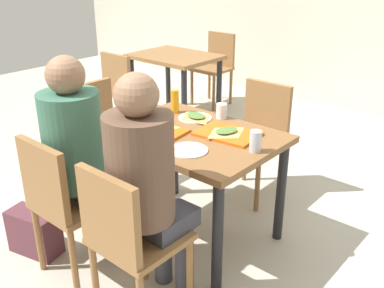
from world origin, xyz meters
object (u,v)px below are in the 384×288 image
person_in_red (80,149)px  pizza_slice_c (196,116)px  chair_near_left (63,199)px  paper_plate_near_edge (188,150)px  foil_bundle (140,111)px  condiment_bottle (175,101)px  main_table (192,149)px  plastic_cup_a (222,111)px  background_chair_far (216,63)px  chair_far_side (259,131)px  person_in_brown_jacket (146,179)px  chair_near_right (127,236)px  tray_red_far (227,134)px  background_table (175,66)px  plastic_cup_b (156,143)px  handbag (34,232)px  background_chair_near (125,89)px  tray_red_near (155,131)px  pizza_slice_a (154,126)px  chair_left_end (101,131)px  pizza_slice_b (226,131)px  paper_plate_center (195,118)px  soda_can (256,141)px

person_in_red → pizza_slice_c: person_in_red is taller
chair_near_left → person_in_red: (0.00, 0.14, 0.25)m
chair_near_left → paper_plate_near_edge: 0.73m
chair_near_left → paper_plate_near_edge: chair_near_left is taller
foil_bundle → condiment_bottle: bearing=65.9°
main_table → plastic_cup_a: 0.36m
pizza_slice_c → background_chair_far: size_ratio=0.30×
chair_far_side → pizza_slice_c: size_ratio=3.30×
person_in_brown_jacket → foil_bundle: 0.93m
plastic_cup_a → foil_bundle: 0.54m
chair_near_right → condiment_bottle: size_ratio=5.36×
chair_near_right → tray_red_far: bearing=95.0°
plastic_cup_a → background_chair_far: 2.58m
chair_near_left → tray_red_far: bearing=63.5°
background_table → plastic_cup_b: bearing=-49.5°
background_table → handbag: bearing=-67.0°
background_chair_near → condiment_bottle: bearing=-27.1°
paper_plate_near_edge → background_chair_near: bearing=148.7°
main_table → condiment_bottle: condiment_bottle is taller
tray_red_near → plastic_cup_b: bearing=-43.0°
pizza_slice_a → chair_near_right: bearing=-54.5°
background_chair_near → chair_left_end: bearing=-50.3°
pizza_slice_b → plastic_cup_b: 0.46m
tray_red_near → paper_plate_near_edge: bearing=-12.9°
person_in_red → condiment_bottle: person_in_red is taller
plastic_cup_a → plastic_cup_b: 0.66m
tray_red_near → plastic_cup_a: bearing=71.5°
chair_far_side → handbag: 1.71m
paper_plate_near_edge → plastic_cup_a: 0.57m
paper_plate_center → background_table: size_ratio=0.24×
chair_far_side → foil_bundle: 0.94m
chair_near_left → soda_can: size_ratio=7.03×
chair_near_left → plastic_cup_a: 1.15m
person_in_red → tray_red_near: size_ratio=3.52×
tray_red_far → pizza_slice_a: bearing=-149.9°
pizza_slice_a → plastic_cup_a: 0.48m
person_in_red → tray_red_far: size_ratio=3.52×
paper_plate_near_edge → background_table: bearing=134.4°
main_table → condiment_bottle: 0.44m
tray_red_far → soda_can: size_ratio=2.95×
person_in_brown_jacket → tray_red_near: size_ratio=3.52×
pizza_slice_b → condiment_bottle: (-0.52, 0.11, 0.06)m
plastic_cup_a → handbag: (-0.58, -1.12, -0.63)m
main_table → tray_red_near: size_ratio=2.88×
chair_near_left → plastic_cup_b: (0.29, 0.44, 0.27)m
main_table → handbag: main_table is taller
tray_red_far → chair_far_side: bearing=105.5°
chair_near_right → paper_plate_center: 1.09m
background_chair_far → person_in_red: bearing=-65.3°
tray_red_far → pizza_slice_c: bearing=164.0°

